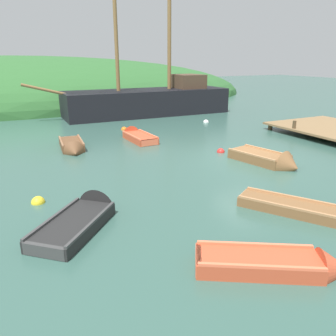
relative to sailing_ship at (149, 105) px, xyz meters
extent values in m
plane|color=#33564C|center=(-0.95, -13.51, -0.79)|extent=(120.00, 120.00, 0.00)
cylinder|color=#4F3D27|center=(4.54, -9.10, -0.86)|extent=(0.28, 0.28, 1.06)
cylinder|color=#4F3D27|center=(9.41, -9.10, -0.86)|extent=(0.28, 0.28, 1.06)
cylinder|color=#4F3D27|center=(4.44, -11.13, -0.10)|extent=(0.20, 0.20, 0.45)
ellipsoid|color=#2D602D|center=(-9.15, 15.38, -0.79)|extent=(55.87, 27.27, 9.27)
cube|color=black|center=(-0.15, 0.00, -0.20)|extent=(13.19, 3.95, 2.78)
cube|color=#997A51|center=(-0.15, 0.00, 1.14)|extent=(12.66, 3.64, 0.10)
cylinder|color=olive|center=(-7.92, 0.09, 1.49)|extent=(2.95, 0.23, 0.97)
cylinder|color=olive|center=(-2.51, 0.03, 6.66)|extent=(0.28, 0.28, 10.95)
cylinder|color=olive|center=(1.82, -0.02, 6.12)|extent=(0.30, 0.30, 9.85)
cube|color=#4C3828|center=(3.53, -0.04, 1.74)|extent=(2.23, 2.69, 1.10)
cube|color=black|center=(-9.50, -16.98, -0.69)|extent=(2.65, 2.75, 0.44)
cone|color=black|center=(-8.41, -15.76, -0.69)|extent=(1.30, 1.27, 1.16)
cube|color=#3B3B3B|center=(-10.34, -17.91, -0.62)|extent=(0.90, 0.83, 0.31)
cube|color=#3B3B3B|center=(-9.19, -16.64, -0.53)|extent=(0.96, 0.89, 0.05)
cube|color=#3B3B3B|center=(-9.80, -17.31, -0.53)|extent=(0.96, 0.89, 0.05)
cube|color=#3B3B3B|center=(-9.07, -17.36, -0.44)|extent=(1.77, 1.95, 0.07)
cube|color=#3B3B3B|center=(-9.92, -16.59, -0.44)|extent=(1.77, 1.95, 0.07)
cube|color=#C64C2D|center=(-6.28, -20.46, -0.68)|extent=(2.74, 2.15, 0.46)
cone|color=#C64C2D|center=(-4.86, -21.30, -0.68)|extent=(1.02, 1.10, 0.89)
cube|color=#FF6E48|center=(-7.37, -19.81, -0.61)|extent=(0.53, 0.78, 0.32)
cube|color=#FF6E48|center=(-5.88, -20.69, -0.51)|extent=(0.59, 0.83, 0.05)
cube|color=#FF6E48|center=(-6.67, -20.22, -0.51)|extent=(0.59, 0.83, 0.05)
cube|color=#FF6E48|center=(-6.49, -20.82, -0.42)|extent=(2.26, 1.38, 0.07)
cube|color=#FF6E48|center=(-6.06, -20.09, -0.42)|extent=(2.26, 1.38, 0.07)
cube|color=brown|center=(-7.81, -8.06, -0.67)|extent=(1.25, 2.41, 0.48)
cone|color=brown|center=(-7.94, -9.52, -0.67)|extent=(1.05, 0.69, 1.00)
cube|color=#8E6242|center=(-7.72, -6.95, -0.60)|extent=(0.96, 0.20, 0.33)
cube|color=#8E6242|center=(-7.85, -8.47, -0.49)|extent=(0.98, 0.26, 0.05)
cube|color=#8E6242|center=(-7.78, -7.65, -0.49)|extent=(0.98, 0.26, 0.05)
cube|color=#8E6242|center=(-8.30, -8.02, -0.40)|extent=(0.27, 2.28, 0.07)
cube|color=#8E6242|center=(-7.33, -8.10, -0.40)|extent=(0.27, 2.28, 0.07)
cube|color=#C64C2D|center=(-4.11, -8.27, -0.68)|extent=(1.19, 2.55, 0.45)
cone|color=#C64C2D|center=(-4.18, -6.70, -0.68)|extent=(1.06, 0.68, 1.03)
cube|color=#FF6E48|center=(-4.06, -9.48, -0.61)|extent=(0.98, 0.16, 0.32)
cube|color=#FF6E48|center=(-4.13, -7.83, -0.51)|extent=(1.01, 0.22, 0.05)
cube|color=#FF6E48|center=(-4.09, -8.71, -0.51)|extent=(1.01, 0.22, 0.05)
cube|color=#FF6E48|center=(-3.61, -8.25, -0.42)|extent=(0.18, 2.46, 0.07)
cube|color=#FF6E48|center=(-4.62, -8.29, -0.42)|extent=(0.18, 2.46, 0.07)
cube|color=brown|center=(-0.81, -14.19, -0.65)|extent=(1.80, 2.74, 0.51)
cone|color=brown|center=(-0.45, -15.73, -0.65)|extent=(1.32, 0.90, 1.21)
cube|color=#AE7B4F|center=(-1.08, -13.01, -0.58)|extent=(1.14, 0.37, 0.36)
cube|color=#AE7B4F|center=(-0.71, -14.62, -0.46)|extent=(1.18, 0.44, 0.05)
cube|color=#AE7B4F|center=(-0.90, -13.76, -0.46)|extent=(1.18, 0.44, 0.05)
cube|color=#AE7B4F|center=(-1.38, -14.32, -0.37)|extent=(0.63, 2.43, 0.07)
cube|color=#AE7B4F|center=(-0.23, -14.06, -0.37)|extent=(0.63, 2.43, 0.07)
cube|color=brown|center=(-3.43, -18.65, -0.70)|extent=(2.39, 3.06, 0.41)
cube|color=#AE7B4F|center=(-4.21, -17.40, -0.64)|extent=(0.76, 0.54, 0.29)
cube|color=#AE7B4F|center=(-3.14, -19.10, -0.56)|extent=(0.81, 0.60, 0.05)
cube|color=#AE7B4F|center=(-3.71, -18.20, -0.56)|extent=(0.81, 0.60, 0.05)
cube|color=#AE7B4F|center=(-3.78, -18.87, -0.47)|extent=(1.65, 2.56, 0.07)
cube|color=#AE7B4F|center=(-3.07, -18.42, -0.47)|extent=(1.65, 2.56, 0.07)
sphere|color=orange|center=(-3.90, -4.98, -0.79)|extent=(0.39, 0.39, 0.39)
sphere|color=yellow|center=(-10.14, -14.58, -0.79)|extent=(0.43, 0.43, 0.43)
sphere|color=white|center=(2.22, -5.10, -0.79)|extent=(0.39, 0.39, 0.39)
sphere|color=red|center=(-1.44, -12.18, -0.79)|extent=(0.39, 0.39, 0.39)
camera|label=1|loc=(-10.77, -25.17, 3.60)|focal=35.77mm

